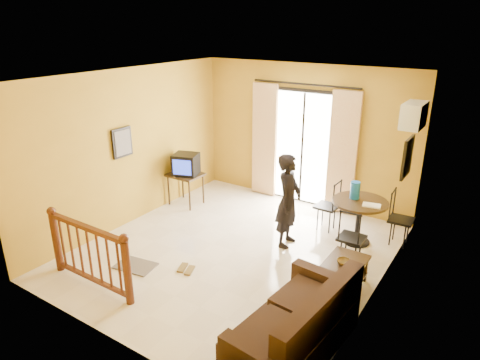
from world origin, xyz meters
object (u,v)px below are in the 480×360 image
Objects in this scene: coffee_table at (342,273)px; standing_person at (288,201)px; dining_table at (359,210)px; sofa at (298,328)px; television at (186,164)px.

standing_person is (-1.25, 0.77, 0.52)m from coffee_table.
dining_table is 1.21m from standing_person.
sofa is 2.56m from standing_person.
dining_table is 0.49× the size of sofa.
television is at bearing 162.98° from coffee_table.
television is 0.37× the size of standing_person.
television is 3.93m from coffee_table.
television reaches higher than sofa.
dining_table is 0.58× the size of standing_person.
television is 0.62× the size of coffee_table.
standing_person is at bearing -26.83° from television.
sofa is at bearing -157.44° from standing_person.
standing_person reaches higher than dining_table.
coffee_table is 1.56m from standing_person.
standing_person is (-0.97, -0.70, 0.19)m from dining_table.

